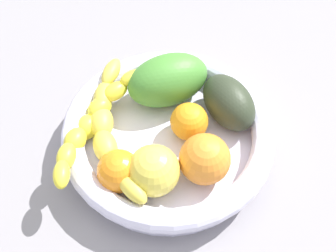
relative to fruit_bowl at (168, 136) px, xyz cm
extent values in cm
cube|color=gray|center=(0.00, 0.00, -4.29)|extent=(120.00, 120.00, 3.00)
cylinder|color=white|center=(0.00, 0.00, -1.68)|extent=(26.96, 26.96, 2.22)
torus|color=white|center=(0.00, 0.00, 1.01)|extent=(29.17, 29.17, 3.16)
ellipsoid|color=yellow|center=(-1.27, -12.26, 2.97)|extent=(5.51, 4.08, 2.24)
ellipsoid|color=yellow|center=(2.21, -10.26, 2.24)|extent=(5.67, 5.15, 2.72)
ellipsoid|color=yellow|center=(5.20, -7.58, 1.52)|extent=(5.75, 5.88, 3.21)
ellipsoid|color=yellow|center=(7.57, -4.34, 1.52)|extent=(5.30, 5.96, 3.21)
ellipsoid|color=yellow|center=(9.21, -0.67, 2.24)|extent=(4.15, 5.63, 2.72)
ellipsoid|color=yellow|center=(10.04, 3.26, 2.97)|extent=(2.75, 5.24, 2.24)
ellipsoid|color=yellow|center=(-2.19, -8.68, 3.73)|extent=(4.38, 3.13, 2.08)
ellipsoid|color=yellow|center=(0.81, -9.29, 2.83)|extent=(4.19, 2.87, 2.45)
ellipsoid|color=yellow|center=(3.87, -9.34, 1.93)|extent=(4.15, 3.12, 2.83)
ellipsoid|color=yellow|center=(6.89, -8.83, 1.03)|extent=(4.64, 4.11, 3.20)
ellipsoid|color=yellow|center=(9.76, -7.77, 1.93)|extent=(4.78, 4.25, 2.83)
ellipsoid|color=yellow|center=(12.39, -6.20, 2.83)|extent=(4.63, 4.31, 2.45)
ellipsoid|color=yellow|center=(14.69, -4.17, 3.73)|extent=(4.22, 4.30, 2.08)
sphere|color=orange|center=(-2.69, 1.45, 2.05)|extent=(5.24, 5.24, 5.24)
sphere|color=orange|center=(9.18, -0.10, 2.24)|extent=(5.61, 5.61, 5.61)
sphere|color=orange|center=(0.83, 7.05, 2.77)|extent=(6.68, 6.68, 6.68)
sphere|color=#E5D14C|center=(6.40, 3.40, 2.77)|extent=(6.69, 6.69, 6.69)
ellipsoid|color=#468A33|center=(-5.55, -5.07, 3.11)|extent=(13.91, 11.83, 7.41)
ellipsoid|color=#2E3725|center=(-8.63, 3.57, 2.45)|extent=(8.74, 10.91, 6.44)
camera|label=1|loc=(25.63, 23.28, 52.22)|focal=48.40mm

